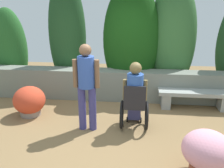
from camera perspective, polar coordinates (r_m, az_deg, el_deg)
name	(u,v)px	position (r m, az deg, el deg)	size (l,w,h in m)	color
ground_plane	(108,133)	(4.64, -0.94, -11.55)	(10.78, 10.78, 0.00)	olive
stone_retaining_wall	(116,85)	(6.07, 1.01, -0.15)	(6.81, 0.46, 0.75)	slate
hedge_backdrop	(137,41)	(6.37, 5.98, 10.05)	(7.28, 1.09, 3.02)	#265E26
stone_bench	(195,97)	(5.85, 19.00, -2.87)	(1.66, 0.39, 0.43)	gray
person_in_wheelchair	(135,98)	(4.60, 5.38, -3.29)	(0.53, 0.66, 1.33)	black
person_standing_companion	(86,82)	(4.43, -6.08, 0.41)	(0.49, 0.30, 1.66)	#3D3B7B
flower_pot_purple_near	(206,153)	(3.70, 21.44, -14.86)	(0.68, 0.68, 0.69)	brown
flower_pot_terracotta_by_wall	(30,102)	(5.51, -18.93, -3.95)	(0.68, 0.68, 0.65)	gray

